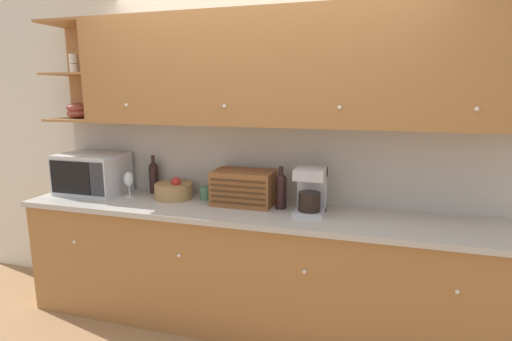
% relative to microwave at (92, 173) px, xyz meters
% --- Properties ---
extents(ground_plane, '(24.00, 24.00, 0.00)m').
position_rel_microwave_xyz_m(ground_plane, '(1.43, 0.23, -1.09)').
color(ground_plane, '#9E754C').
extents(wall_back, '(5.96, 0.06, 2.60)m').
position_rel_microwave_xyz_m(wall_back, '(1.43, 0.26, 0.21)').
color(wall_back, silver).
rests_on(wall_back, ground_plane).
extents(counter_unit, '(3.58, 0.64, 0.93)m').
position_rel_microwave_xyz_m(counter_unit, '(1.43, -0.07, -0.63)').
color(counter_unit, '#A36B38').
rests_on(counter_unit, ground_plane).
extents(backsplash_panel, '(3.56, 0.01, 0.60)m').
position_rel_microwave_xyz_m(backsplash_panel, '(1.43, 0.23, 0.13)').
color(backsplash_panel, '#B7B2A8').
rests_on(backsplash_panel, counter_unit).
extents(upper_cabinets, '(3.56, 0.38, 0.79)m').
position_rel_microwave_xyz_m(upper_cabinets, '(1.61, 0.05, 0.83)').
color(upper_cabinets, '#A36B38').
rests_on(upper_cabinets, backsplash_panel).
extents(microwave, '(0.54, 0.39, 0.33)m').
position_rel_microwave_xyz_m(microwave, '(0.00, 0.00, 0.00)').
color(microwave, silver).
rests_on(microwave, counter_unit).
extents(wine_glass, '(0.08, 0.08, 0.21)m').
position_rel_microwave_xyz_m(wine_glass, '(0.37, -0.02, -0.03)').
color(wine_glass, silver).
rests_on(wine_glass, counter_unit).
extents(wine_bottle, '(0.08, 0.08, 0.32)m').
position_rel_microwave_xyz_m(wine_bottle, '(0.49, 0.15, -0.02)').
color(wine_bottle, black).
rests_on(wine_bottle, counter_unit).
extents(fruit_basket, '(0.30, 0.30, 0.18)m').
position_rel_microwave_xyz_m(fruit_basket, '(0.74, 0.04, -0.10)').
color(fruit_basket, '#A87F4C').
rests_on(fruit_basket, counter_unit).
extents(mug, '(0.11, 0.10, 0.10)m').
position_rel_microwave_xyz_m(mug, '(1.00, 0.08, -0.12)').
color(mug, '#4C845B').
rests_on(mug, counter_unit).
extents(bread_box, '(0.45, 0.29, 0.26)m').
position_rel_microwave_xyz_m(bread_box, '(1.33, 0.04, -0.04)').
color(bread_box, brown).
rests_on(bread_box, counter_unit).
extents(second_wine_bottle, '(0.08, 0.08, 0.31)m').
position_rel_microwave_xyz_m(second_wine_bottle, '(1.63, 0.01, -0.02)').
color(second_wine_bottle, black).
rests_on(second_wine_bottle, counter_unit).
extents(coffee_maker, '(0.21, 0.24, 0.33)m').
position_rel_microwave_xyz_m(coffee_maker, '(1.85, -0.04, -0.00)').
color(coffee_maker, '#B7B7BC').
rests_on(coffee_maker, counter_unit).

